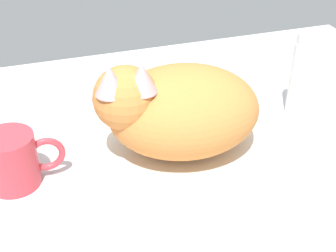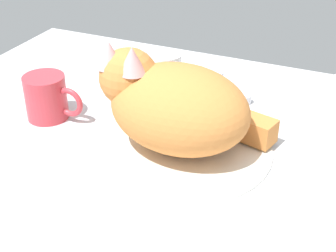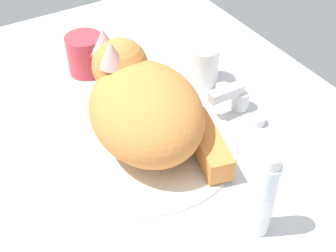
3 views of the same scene
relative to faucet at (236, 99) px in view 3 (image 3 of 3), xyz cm
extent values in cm
cube|color=silver|center=(0.00, -19.40, -3.98)|extent=(110.00, 82.50, 3.00)
cylinder|color=silver|center=(0.00, -19.40, -2.06)|extent=(31.53, 31.53, 0.84)
cylinder|color=silver|center=(0.00, 0.93, -0.50)|extent=(3.60, 3.60, 3.97)
cube|color=silver|center=(0.00, -2.61, 2.49)|extent=(2.00, 7.07, 2.00)
cylinder|color=silver|center=(-5.50, 0.93, -1.58)|extent=(2.80, 2.80, 1.80)
cylinder|color=silver|center=(5.50, 0.93, -1.58)|extent=(2.80, 2.80, 1.80)
ellipsoid|color=#D17F3D|center=(0.00, -19.40, 5.26)|extent=(26.11, 21.59, 13.81)
sphere|color=#D17F3D|center=(-9.03, -19.55, 9.05)|extent=(11.08, 11.08, 9.83)
ellipsoid|color=white|center=(-7.08, -19.82, 6.98)|extent=(7.07, 6.23, 5.40)
cone|color=#DB9E9E|center=(-7.08, -21.56, 13.23)|extent=(4.99, 4.99, 4.42)
cone|color=#DB9E9E|center=(-11.45, -20.95, 13.23)|extent=(4.99, 4.99, 4.42)
cube|color=#D17F3D|center=(7.62, -12.05, 0.44)|extent=(14.84, 7.56, 4.17)
ellipsoid|color=white|center=(-2.92, -10.12, 0.23)|extent=(6.04, 4.33, 3.76)
cylinder|color=#C63842|center=(-26.54, -19.74, 1.69)|extent=(7.68, 7.68, 8.35)
torus|color=#C63842|center=(-21.50, -19.74, 1.69)|extent=(5.67, 1.00, 5.67)
cylinder|color=white|center=(-11.00, -0.31, 1.57)|extent=(6.57, 6.57, 8.10)
cube|color=white|center=(-17.71, 1.34, -1.88)|extent=(9.00, 6.40, 1.20)
cube|color=silver|center=(-17.71, 1.34, 0.06)|extent=(8.05, 6.31, 2.68)
cylinder|color=white|center=(23.68, -14.15, 4.33)|extent=(3.43, 3.43, 13.62)
cylinder|color=white|center=(23.68, -14.15, 3.65)|extent=(3.50, 3.50, 3.41)
cylinder|color=white|center=(23.68, -14.15, 12.04)|extent=(2.91, 2.91, 1.80)
camera|label=1|loc=(-22.09, -79.95, 44.29)|focal=51.83mm
camera|label=2|loc=(26.45, -83.63, 43.25)|focal=52.45mm
camera|label=3|loc=(50.81, -45.50, 53.11)|focal=48.07mm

